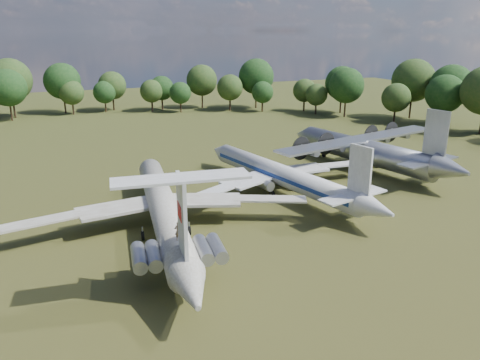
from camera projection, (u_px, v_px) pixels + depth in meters
name	position (u px, v px, depth m)	size (l,w,h in m)	color
ground	(153.00, 223.00, 59.55)	(300.00, 300.00, 0.00)	#2B4216
il62_airliner	(164.00, 213.00, 56.46)	(36.55, 47.52, 4.66)	#BABAB5
tu104_jet	(281.00, 179.00, 70.25)	(32.48, 43.31, 4.33)	#BDBDBD
an12_transport	(364.00, 154.00, 82.37)	(36.06, 40.31, 5.30)	#A1A3A9
person_on_il62	(178.00, 231.00, 43.49)	(0.69, 0.45, 1.88)	#94744B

